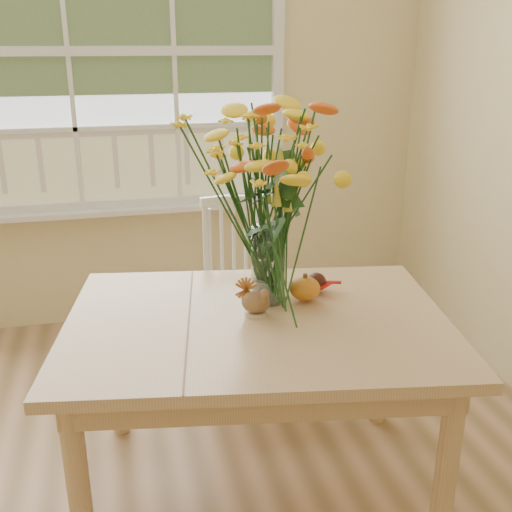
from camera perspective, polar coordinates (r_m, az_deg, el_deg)
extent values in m
cube|color=beige|center=(3.46, -17.14, 14.83)|extent=(4.00, 0.02, 2.70)
cube|color=silver|center=(3.44, -17.50, 18.13)|extent=(2.20, 0.00, 1.60)
cube|color=white|center=(3.50, -16.11, 3.96)|extent=(2.42, 0.12, 0.03)
cube|color=tan|center=(2.08, 0.13, -6.43)|extent=(1.44, 1.14, 0.04)
cube|color=tan|center=(2.11, 0.13, -8.14)|extent=(1.30, 1.00, 0.10)
cylinder|color=tan|center=(1.99, -16.51, -20.64)|extent=(0.07, 0.07, 0.66)
cylinder|color=tan|center=(2.60, -13.18, -9.93)|extent=(0.07, 0.07, 0.66)
cylinder|color=tan|center=(2.07, 17.66, -19.03)|extent=(0.07, 0.07, 0.66)
cylinder|color=tan|center=(2.66, 11.84, -9.11)|extent=(0.07, 0.07, 0.66)
cube|color=white|center=(2.80, -0.63, -4.90)|extent=(0.46, 0.45, 0.05)
cube|color=white|center=(2.86, -0.99, 0.76)|extent=(0.42, 0.09, 0.47)
cylinder|color=white|center=(2.76, -3.67, -10.58)|extent=(0.03, 0.03, 0.41)
cylinder|color=white|center=(3.03, -3.99, -7.69)|extent=(0.03, 0.03, 0.41)
cylinder|color=white|center=(2.79, 3.06, -10.20)|extent=(0.03, 0.03, 0.41)
cylinder|color=white|center=(3.05, 2.12, -7.39)|extent=(0.03, 0.03, 0.41)
cylinder|color=white|center=(2.15, 1.15, -0.81)|extent=(0.12, 0.12, 0.28)
ellipsoid|color=orange|center=(2.19, 4.68, -3.22)|extent=(0.11, 0.11, 0.09)
cylinder|color=#CCB78C|center=(2.08, -0.02, -5.51)|extent=(0.08, 0.08, 0.01)
ellipsoid|color=brown|center=(2.06, -0.02, -4.40)|extent=(0.12, 0.10, 0.08)
ellipsoid|color=#38160F|center=(2.28, 5.75, -2.53)|extent=(0.08, 0.08, 0.07)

